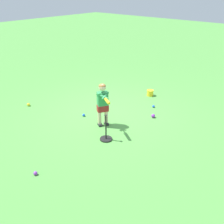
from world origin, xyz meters
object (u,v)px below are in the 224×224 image
at_px(play_ball_far_left, 154,106).
at_px(play_ball_by_bucket, 35,173).
at_px(child_batter, 103,101).
at_px(toy_bucket, 150,93).
at_px(play_ball_near_batter, 153,116).
at_px(play_ball_midfield, 29,105).
at_px(batting_tee, 106,136).
at_px(play_ball_far_right, 84,115).

relative_size(play_ball_far_left, play_ball_by_bucket, 0.97).
height_order(child_batter, play_ball_by_bucket, child_batter).
height_order(play_ball_by_bucket, toy_bucket, toy_bucket).
bearing_deg(play_ball_near_batter, play_ball_midfield, -60.61).
bearing_deg(child_batter, toy_bucket, -175.31).
height_order(play_ball_far_left, play_ball_by_bucket, play_ball_by_bucket).
bearing_deg(play_ball_far_left, play_ball_near_batter, 32.04).
height_order(play_ball_far_left, play_ball_near_batter, play_ball_near_batter).
height_order(play_ball_by_bucket, batting_tee, batting_tee).
xyz_separation_m(play_ball_far_right, play_ball_by_bucket, (2.22, 1.07, 0.00)).
height_order(child_batter, batting_tee, child_batter).
bearing_deg(toy_bucket, play_ball_near_batter, 36.77).
distance_m(play_ball_far_right, play_ball_near_batter, 1.84).
relative_size(child_batter, toy_bucket, 5.00).
distance_m(play_ball_near_batter, batting_tee, 1.63).
bearing_deg(play_ball_by_bucket, batting_tee, 174.81).
relative_size(play_ball_far_right, play_ball_near_batter, 0.71).
xyz_separation_m(play_ball_far_right, toy_bucket, (-2.36, 0.53, 0.06)).
relative_size(child_batter, batting_tee, 1.74).
height_order(play_ball_far_right, toy_bucket, toy_bucket).
height_order(play_ball_far_right, play_ball_near_batter, play_ball_near_batter).
xyz_separation_m(play_ball_near_batter, batting_tee, (1.62, -0.20, 0.05)).
bearing_deg(play_ball_by_bucket, play_ball_far_left, 179.58).
distance_m(child_batter, batting_tee, 0.87).
relative_size(play_ball_midfield, toy_bucket, 0.42).
bearing_deg(toy_bucket, play_ball_far_right, -12.65).
xyz_separation_m(child_batter, play_ball_near_batter, (-1.17, 0.71, -0.60)).
bearing_deg(play_ball_far_left, batting_tee, 3.48).
distance_m(child_batter, play_ball_far_right, 0.95).
xyz_separation_m(play_ball_far_left, toy_bucket, (-0.67, -0.57, 0.06)).
bearing_deg(toy_bucket, play_ball_midfield, -36.76).
distance_m(batting_tee, toy_bucket, 2.91).
distance_m(play_ball_midfield, batting_tee, 2.91).
xyz_separation_m(child_batter, batting_tee, (0.45, 0.50, -0.55)).
relative_size(play_ball_far_left, play_ball_near_batter, 0.71).
bearing_deg(toy_bucket, play_ball_far_left, 40.18).
xyz_separation_m(play_ball_by_bucket, toy_bucket, (-4.58, -0.54, 0.06)).
height_order(child_batter, play_ball_midfield, child_batter).
relative_size(play_ball_near_batter, play_ball_midfield, 1.14).
bearing_deg(batting_tee, play_ball_midfield, -87.36).
xyz_separation_m(play_ball_midfield, toy_bucket, (-2.96, 2.21, 0.05)).
bearing_deg(toy_bucket, play_ball_by_bucket, 6.67).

